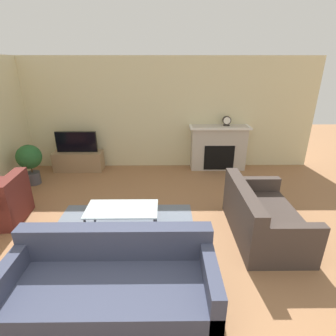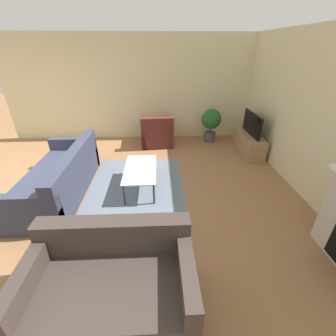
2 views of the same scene
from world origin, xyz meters
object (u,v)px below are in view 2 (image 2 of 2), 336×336
(armchair_by_window, at_px, (157,134))
(coffee_table, at_px, (140,170))
(tv, at_px, (252,124))
(couch_sectional, at_px, (60,179))
(potted_plant, at_px, (211,122))
(couch_loveseat, at_px, (113,284))

(armchair_by_window, relative_size, coffee_table, 0.77)
(tv, height_order, couch_sectional, tv)
(armchair_by_window, distance_m, potted_plant, 1.52)
(potted_plant, bearing_deg, tv, 45.51)
(coffee_table, bearing_deg, potted_plant, 141.82)
(couch_sectional, relative_size, couch_loveseat, 1.40)
(tv, bearing_deg, couch_loveseat, -36.64)
(tv, bearing_deg, potted_plant, -134.49)
(couch_loveseat, bearing_deg, armchair_by_window, 84.10)
(couch_loveseat, distance_m, armchair_by_window, 4.34)
(couch_sectional, height_order, coffee_table, couch_sectional)
(couch_sectional, distance_m, armchair_by_window, 2.83)
(couch_loveseat, distance_m, potted_plant, 4.87)
(couch_sectional, height_order, couch_loveseat, same)
(couch_sectional, relative_size, armchair_by_window, 2.54)
(armchair_by_window, relative_size, potted_plant, 0.97)
(coffee_table, bearing_deg, tv, 119.87)
(couch_loveseat, relative_size, armchair_by_window, 1.82)
(tv, xyz_separation_m, couch_loveseat, (3.68, -2.73, -0.45))
(couch_loveseat, relative_size, potted_plant, 1.76)
(armchair_by_window, bearing_deg, tv, 160.85)
(tv, relative_size, coffee_table, 0.88)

